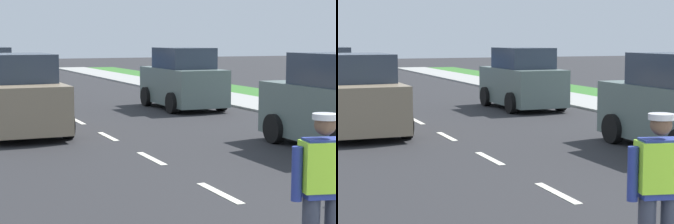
{
  "view_description": "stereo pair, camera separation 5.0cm",
  "coord_description": "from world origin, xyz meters",
  "views": [
    {
      "loc": [
        -4.32,
        -2.67,
        2.41
      ],
      "look_at": [
        -0.17,
        7.4,
        1.1
      ],
      "focal_mm": 65.81,
      "sensor_mm": 36.0,
      "label": 1
    },
    {
      "loc": [
        -4.28,
        -2.69,
        2.41
      ],
      "look_at": [
        -0.17,
        7.4,
        1.1
      ],
      "focal_mm": 65.81,
      "sensor_mm": 36.0,
      "label": 2
    }
  ],
  "objects": [
    {
      "name": "ground_plane",
      "position": [
        0.0,
        21.0,
        0.0
      ],
      "size": [
        96.0,
        96.0,
        0.0
      ],
      "primitive_type": "plane",
      "color": "#28282B"
    },
    {
      "name": "car_oncoming_lead",
      "position": [
        -1.88,
        13.08,
        0.94
      ],
      "size": [
        2.02,
        4.12,
        2.02
      ],
      "color": "gray",
      "rests_on": "ground"
    },
    {
      "name": "lane_center_line",
      "position": [
        0.0,
        25.2,
        0.0
      ],
      "size": [
        0.14,
        46.4,
        0.01
      ],
      "color": "silver",
      "rests_on": "ground"
    },
    {
      "name": "road_worker",
      "position": [
        -0.55,
        2.32,
        0.93
      ],
      "size": [
        0.77,
        0.38,
        1.67
      ],
      "color": "#383D4C",
      "rests_on": "ground"
    },
    {
      "name": "car_parked_far",
      "position": [
        4.15,
        16.58,
        0.97
      ],
      "size": [
        1.99,
        3.82,
        2.09
      ],
      "color": "slate",
      "rests_on": "ground"
    }
  ]
}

